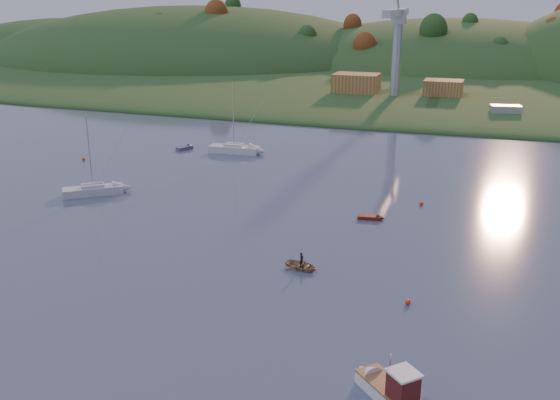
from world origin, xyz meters
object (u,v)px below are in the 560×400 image
(fishing_boat, at_px, (385,385))
(red_tender, at_px, (374,218))
(canoe, at_px, (302,266))
(sailboat_near, at_px, (93,190))
(sailboat_far, at_px, (234,148))
(grey_dinghy, at_px, (188,147))

(fishing_boat, xyz_separation_m, red_tender, (-6.95, 34.15, -0.63))
(canoe, xyz_separation_m, red_tender, (4.18, 16.43, -0.13))
(canoe, height_order, red_tender, red_tender)
(sailboat_near, xyz_separation_m, canoe, (33.56, -14.12, -0.36))
(sailboat_near, bearing_deg, sailboat_far, 34.40)
(red_tender, height_order, grey_dinghy, grey_dinghy)
(red_tender, xyz_separation_m, grey_dinghy, (-37.65, 25.57, 0.03))
(sailboat_near, relative_size, red_tender, 3.28)
(fishing_boat, relative_size, red_tender, 1.70)
(sailboat_far, distance_m, red_tender, 38.51)
(canoe, xyz_separation_m, grey_dinghy, (-33.47, 42.00, -0.10))
(red_tender, bearing_deg, sailboat_near, 175.90)
(grey_dinghy, bearing_deg, sailboat_far, -61.14)
(sailboat_near, xyz_separation_m, red_tender, (37.74, 2.32, -0.49))
(sailboat_far, distance_m, grey_dinghy, 8.86)
(sailboat_far, xyz_separation_m, grey_dinghy, (-8.85, 0.02, -0.50))
(fishing_boat, distance_m, canoe, 20.93)
(fishing_boat, bearing_deg, grey_dinghy, -9.00)
(fishing_boat, bearing_deg, canoe, -13.60)
(sailboat_near, bearing_deg, grey_dinghy, 52.00)
(sailboat_far, height_order, red_tender, sailboat_far)
(sailboat_far, bearing_deg, fishing_boat, -63.43)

